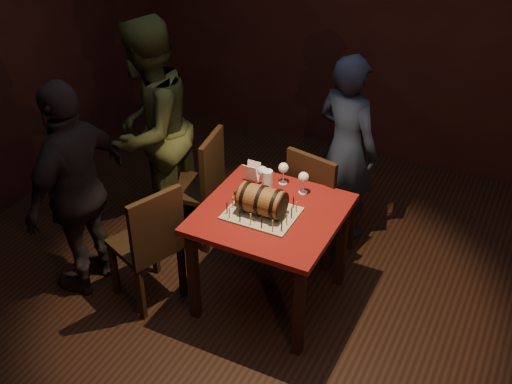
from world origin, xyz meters
TOP-DOWN VIEW (x-y plane):
  - room_shell at (0.00, 0.00)m, footprint 5.04×5.04m
  - pub_table at (0.00, 0.16)m, footprint 0.90×0.90m
  - cake_board at (-0.03, 0.11)m, footprint 0.45×0.35m
  - barrel_cake at (-0.04, 0.11)m, footprint 0.35×0.20m
  - birthday_candles at (-0.03, 0.11)m, footprint 0.40×0.30m
  - wine_glass_left at (-0.18, 0.40)m, footprint 0.07×0.07m
  - wine_glass_mid at (-0.07, 0.51)m, footprint 0.07×0.07m
  - wine_glass_right at (0.10, 0.46)m, footprint 0.07×0.07m
  - pint_of_ale at (-0.13, 0.38)m, footprint 0.07×0.07m
  - menu_card at (-0.28, 0.45)m, footprint 0.10×0.05m
  - chair_back at (0.10, 0.75)m, footprint 0.47×0.47m
  - chair_left_rear at (-0.78, 0.57)m, footprint 0.45×0.45m
  - chair_left_front at (-0.70, -0.21)m, footprint 0.52×0.52m
  - person_back at (0.16, 1.18)m, footprint 0.63×0.52m
  - person_left_rear at (-1.21, 0.57)m, footprint 0.72×0.89m
  - person_left_front at (-1.25, -0.24)m, footprint 0.40×0.93m

SIDE VIEW (x-z plane):
  - chair_back at x=0.10m, z-range 0.06..0.99m
  - chair_left_rear at x=-0.78m, z-range 0.06..0.99m
  - chair_left_front at x=-0.70m, z-range 0.06..0.99m
  - pub_table at x=0.00m, z-range 0.27..1.02m
  - person_back at x=0.16m, z-range 0.00..1.50m
  - cake_board at x=-0.03m, z-range 0.75..0.76m
  - person_left_front at x=-1.25m, z-range 0.00..1.58m
  - birthday_candles at x=-0.03m, z-range 0.76..0.85m
  - menu_card at x=-0.28m, z-range 0.75..0.88m
  - pint_of_ale at x=-0.13m, z-range 0.75..0.90m
  - barrel_cake at x=-0.04m, z-range 0.75..0.96m
  - wine_glass_mid at x=-0.07m, z-range 0.79..0.95m
  - wine_glass_left at x=-0.18m, z-range 0.79..0.95m
  - wine_glass_right at x=0.10m, z-range 0.79..0.95m
  - person_left_rear at x=-1.21m, z-range 0.00..1.74m
  - room_shell at x=0.00m, z-range 0.00..2.80m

